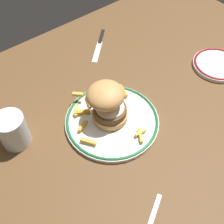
% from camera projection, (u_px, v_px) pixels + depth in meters
% --- Properties ---
extents(ground_plane, '(1.37, 0.97, 0.04)m').
position_uv_depth(ground_plane, '(130.00, 119.00, 0.80)').
color(ground_plane, brown).
extents(dinner_plate, '(0.26, 0.26, 0.02)m').
position_uv_depth(dinner_plate, '(112.00, 121.00, 0.76)').
color(dinner_plate, white).
rests_on(dinner_plate, ground_plane).
extents(burger, '(0.11, 0.11, 0.11)m').
position_uv_depth(burger, '(107.00, 103.00, 0.72)').
color(burger, tan).
rests_on(burger, dinner_plate).
extents(fries_pile, '(0.21, 0.24, 0.03)m').
position_uv_depth(fries_pile, '(101.00, 111.00, 0.76)').
color(fries_pile, gold).
rests_on(fries_pile, dinner_plate).
extents(water_glass, '(0.08, 0.08, 0.09)m').
position_uv_depth(water_glass, '(13.00, 131.00, 0.70)').
color(water_glass, silver).
rests_on(water_glass, ground_plane).
extents(side_plate, '(0.16, 0.16, 0.02)m').
position_uv_depth(side_plate, '(217.00, 64.00, 0.90)').
color(side_plate, white).
rests_on(side_plate, ground_plane).
extents(knife, '(0.14, 0.13, 0.01)m').
position_uv_depth(knife, '(100.00, 42.00, 0.98)').
color(knife, black).
rests_on(knife, ground_plane).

